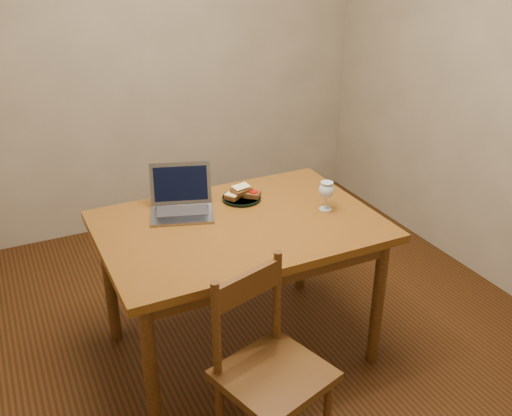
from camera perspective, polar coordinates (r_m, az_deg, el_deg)
name	(u,v)px	position (r m, az deg, el deg)	size (l,w,h in m)	color
floor	(247,339)	(3.16, -0.88, -12.96)	(3.20, 3.20, 0.02)	black
back_wall	(144,44)	(4.04, -11.14, 15.84)	(3.20, 0.02, 2.60)	gray
right_wall	(510,67)	(3.53, 24.03, 12.72)	(0.02, 3.20, 2.60)	gray
table	(239,238)	(2.73, -1.67, -3.06)	(1.30, 0.90, 0.74)	#4E290D
chair	(270,362)	(2.31, 1.42, -15.16)	(0.49, 0.47, 0.42)	#351F0B
plate	(242,198)	(2.91, -1.45, 0.98)	(0.20, 0.20, 0.02)	black
sandwich_cheese	(235,194)	(2.89, -2.14, 1.38)	(0.10, 0.06, 0.03)	#381E0C
sandwich_tomato	(249,193)	(2.91, -0.70, 1.51)	(0.11, 0.07, 0.03)	#381E0C
sandwich_top	(241,189)	(2.89, -1.50, 1.87)	(0.10, 0.06, 0.03)	#381E0C
milk_glass	(326,196)	(2.80, 7.03, 1.22)	(0.08, 0.08, 0.15)	white
laptop	(181,199)	(2.80, -7.47, 0.85)	(0.37, 0.35, 0.22)	slate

